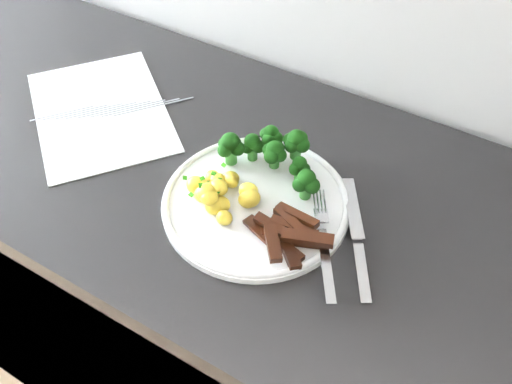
% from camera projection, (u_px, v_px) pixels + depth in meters
% --- Properties ---
extents(counter, '(2.31, 0.58, 0.87)m').
position_uv_depth(counter, '(229.00, 311.00, 1.22)').
color(counter, black).
rests_on(counter, ground).
extents(recipe_paper, '(0.38, 0.37, 0.00)m').
position_uv_depth(recipe_paper, '(101.00, 111.00, 1.00)').
color(recipe_paper, white).
rests_on(recipe_paper, counter).
extents(plate, '(0.29, 0.29, 0.02)m').
position_uv_depth(plate, '(256.00, 202.00, 0.84)').
color(plate, white).
rests_on(plate, counter).
extents(broccoli, '(0.18, 0.10, 0.06)m').
position_uv_depth(broccoli, '(274.00, 152.00, 0.86)').
color(broccoli, '#276520').
rests_on(broccoli, plate).
extents(potatoes, '(0.12, 0.10, 0.04)m').
position_uv_depth(potatoes, '(219.00, 193.00, 0.83)').
color(potatoes, '#F1C04E').
rests_on(potatoes, plate).
extents(beef_strips, '(0.14, 0.10, 0.03)m').
position_uv_depth(beef_strips, '(288.00, 233.00, 0.79)').
color(beef_strips, black).
rests_on(beef_strips, plate).
extents(fork, '(0.12, 0.18, 0.02)m').
position_uv_depth(fork, '(324.00, 247.00, 0.77)').
color(fork, '#BABABF').
rests_on(fork, plate).
extents(knife, '(0.13, 0.20, 0.02)m').
position_uv_depth(knife, '(359.00, 251.00, 0.78)').
color(knife, '#BABABF').
rests_on(knife, plate).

